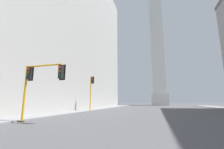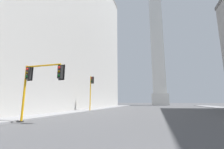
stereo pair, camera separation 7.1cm
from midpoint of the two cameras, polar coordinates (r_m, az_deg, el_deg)
The scene contains 5 objects.
sidewalk_left at distance 30.65m, azimuth -10.88°, elevation -13.14°, with size 5.00×84.51×0.15m, color gray.
building_left at distance 43.87m, azimuth -21.09°, elevation 16.38°, with size 21.28×51.71×41.73m.
obelisk at distance 78.63m, azimuth 16.69°, elevation 13.33°, with size 7.27×7.27×67.73m.
traffic_light_near_left at distance 14.44m, azimuth -26.26°, elevation -1.31°, with size 4.07×0.51×4.91m.
traffic_light_mid_left at distance 28.16m, azimuth -7.90°, elevation -5.10°, with size 0.77×0.51×6.40m.
Camera 2 is at (-1.44, -1.87, 1.73)m, focal length 24.00 mm.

